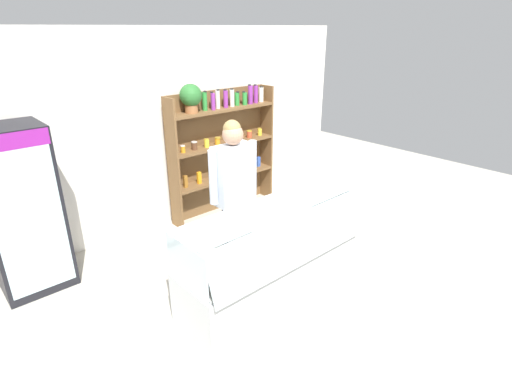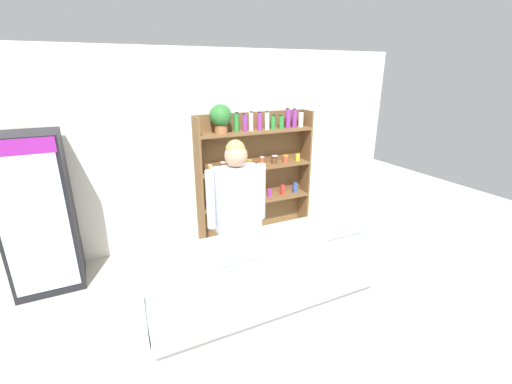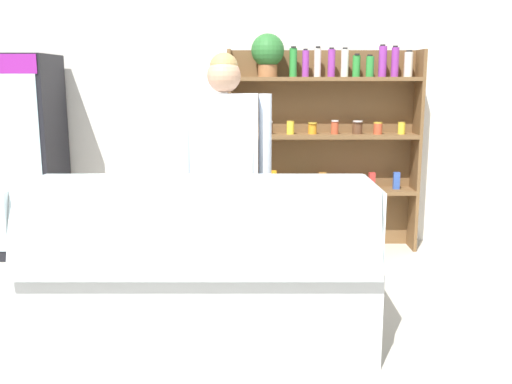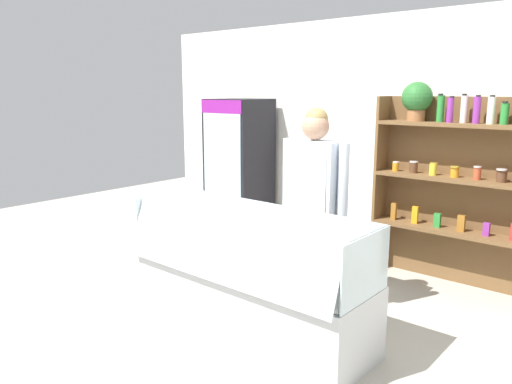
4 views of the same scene
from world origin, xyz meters
The scene contains 6 objects.
ground_plane centered at (0.00, 0.00, 0.00)m, with size 12.00×12.00×0.00m, color #B7B2A3.
back_wall centered at (0.00, 2.30, 1.35)m, with size 6.80×0.10×2.70m, color white.
drinks_fridge centered at (-1.92, 1.85, 0.90)m, with size 0.70×0.63×1.80m.
shelving_unit centered at (0.79, 2.04, 1.15)m, with size 1.76×0.30×1.99m.
deli_display_case centered at (-0.11, -0.03, 0.31)m, with size 2.04×0.73×1.01m.
shop_clerk centered at (0.01, 0.70, 1.06)m, with size 0.66×0.25×1.77m.
Camera 3 is at (0.22, -3.27, 1.60)m, focal length 40.00 mm.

